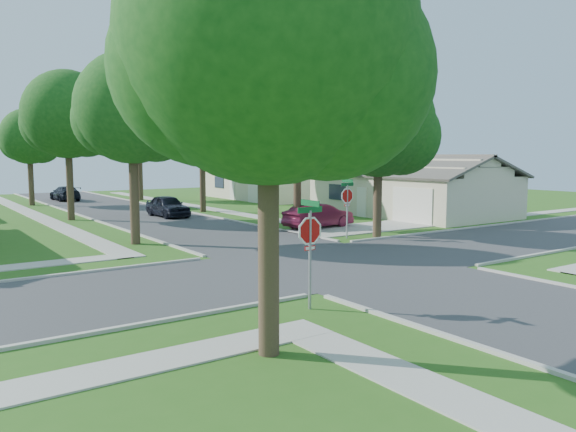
{
  "coord_description": "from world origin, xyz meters",
  "views": [
    {
      "loc": [
        -13.68,
        -16.64,
        4.17
      ],
      "look_at": [
        -0.19,
        2.85,
        1.6
      ],
      "focal_mm": 35.0,
      "sensor_mm": 36.0,
      "label": 1
    }
  ],
  "objects_px": {
    "car_curb_west": "(65,193)",
    "stop_sign_sw": "(310,235)",
    "tree_w_mid": "(68,119)",
    "tree_w_far": "(30,139)",
    "tree_ne_corner": "(380,127)",
    "stop_sign_ne": "(347,198)",
    "tree_e_mid": "(202,127)",
    "car_curb_east": "(168,206)",
    "tree_sw_corner": "(270,50)",
    "house_ne_near": "(410,193)",
    "car_driveway": "(319,216)",
    "house_ne_far": "(272,183)",
    "tree_e_near": "(298,129)",
    "tree_e_far": "(140,136)",
    "tree_w_near": "(133,113)"
  },
  "relations": [
    {
      "from": "tree_e_far",
      "to": "car_driveway",
      "type": "bearing_deg",
      "value": -87.18
    },
    {
      "from": "tree_w_near",
      "to": "tree_e_mid",
      "type": "bearing_deg",
      "value": 51.92
    },
    {
      "from": "tree_w_near",
      "to": "car_curb_west",
      "type": "relative_size",
      "value": 1.93
    },
    {
      "from": "tree_w_far",
      "to": "stop_sign_sw",
      "type": "bearing_deg",
      "value": -90.07
    },
    {
      "from": "car_driveway",
      "to": "house_ne_far",
      "type": "bearing_deg",
      "value": -32.23
    },
    {
      "from": "tree_w_far",
      "to": "house_ne_far",
      "type": "height_order",
      "value": "tree_w_far"
    },
    {
      "from": "tree_e_far",
      "to": "car_curb_east",
      "type": "xyz_separation_m",
      "value": [
        -3.55,
        -14.75,
        -5.24
      ]
    },
    {
      "from": "tree_sw_corner",
      "to": "house_ne_near",
      "type": "bearing_deg",
      "value": 37.52
    },
    {
      "from": "tree_w_far",
      "to": "tree_ne_corner",
      "type": "xyz_separation_m",
      "value": [
        11.01,
        -29.8,
        0.09
      ]
    },
    {
      "from": "tree_e_near",
      "to": "house_ne_far",
      "type": "distance_m",
      "value": 23.3
    },
    {
      "from": "tree_w_mid",
      "to": "tree_w_far",
      "type": "height_order",
      "value": "tree_w_mid"
    },
    {
      "from": "stop_sign_sw",
      "to": "tree_e_mid",
      "type": "bearing_deg",
      "value": 69.8
    },
    {
      "from": "tree_w_mid",
      "to": "car_curb_east",
      "type": "height_order",
      "value": "tree_w_mid"
    },
    {
      "from": "tree_e_near",
      "to": "car_curb_west",
      "type": "height_order",
      "value": "tree_e_near"
    },
    {
      "from": "tree_w_far",
      "to": "car_curb_west",
      "type": "relative_size",
      "value": 1.73
    },
    {
      "from": "tree_w_mid",
      "to": "car_curb_east",
      "type": "bearing_deg",
      "value": -16.68
    },
    {
      "from": "tree_w_mid",
      "to": "car_curb_west",
      "type": "height_order",
      "value": "tree_w_mid"
    },
    {
      "from": "tree_w_far",
      "to": "car_driveway",
      "type": "height_order",
      "value": "tree_w_far"
    },
    {
      "from": "car_driveway",
      "to": "tree_w_far",
      "type": "bearing_deg",
      "value": 16.81
    },
    {
      "from": "tree_w_far",
      "to": "house_ne_near",
      "type": "bearing_deg",
      "value": -48.1
    },
    {
      "from": "stop_sign_sw",
      "to": "tree_e_mid",
      "type": "relative_size",
      "value": 0.32
    },
    {
      "from": "tree_w_near",
      "to": "tree_ne_corner",
      "type": "distance_m",
      "value": 12.02
    },
    {
      "from": "stop_sign_sw",
      "to": "tree_e_near",
      "type": "height_order",
      "value": "tree_e_near"
    },
    {
      "from": "tree_w_near",
      "to": "tree_ne_corner",
      "type": "xyz_separation_m",
      "value": [
        11.0,
        -4.8,
        -0.52
      ]
    },
    {
      "from": "tree_ne_corner",
      "to": "tree_e_mid",
      "type": "bearing_deg",
      "value": 95.45
    },
    {
      "from": "car_curb_west",
      "to": "tree_w_mid",
      "type": "bearing_deg",
      "value": 76.97
    },
    {
      "from": "tree_w_near",
      "to": "tree_w_far",
      "type": "relative_size",
      "value": 1.12
    },
    {
      "from": "tree_w_far",
      "to": "house_ne_near",
      "type": "height_order",
      "value": "tree_w_far"
    },
    {
      "from": "stop_sign_sw",
      "to": "house_ne_near",
      "type": "bearing_deg",
      "value": 37.18
    },
    {
      "from": "tree_w_far",
      "to": "tree_sw_corner",
      "type": "xyz_separation_m",
      "value": [
        -2.78,
        -41.0,
        0.76
      ]
    },
    {
      "from": "tree_sw_corner",
      "to": "tree_e_far",
      "type": "bearing_deg",
      "value": 73.44
    },
    {
      "from": "tree_ne_corner",
      "to": "tree_w_near",
      "type": "bearing_deg",
      "value": 156.44
    },
    {
      "from": "stop_sign_sw",
      "to": "house_ne_near",
      "type": "relative_size",
      "value": 0.22
    },
    {
      "from": "tree_w_far",
      "to": "car_curb_east",
      "type": "distance_m",
      "value": 16.57
    },
    {
      "from": "tree_w_near",
      "to": "house_ne_near",
      "type": "distance_m",
      "value": 21.24
    },
    {
      "from": "stop_sign_sw",
      "to": "stop_sign_ne",
      "type": "height_order",
      "value": "same"
    },
    {
      "from": "house_ne_near",
      "to": "stop_sign_sw",
      "type": "bearing_deg",
      "value": -142.82
    },
    {
      "from": "tree_e_near",
      "to": "tree_e_mid",
      "type": "height_order",
      "value": "tree_e_mid"
    },
    {
      "from": "tree_e_near",
      "to": "tree_ne_corner",
      "type": "distance_m",
      "value": 5.06
    },
    {
      "from": "stop_sign_sw",
      "to": "tree_w_mid",
      "type": "relative_size",
      "value": 0.31
    },
    {
      "from": "tree_e_mid",
      "to": "tree_ne_corner",
      "type": "distance_m",
      "value": 16.89
    },
    {
      "from": "stop_sign_ne",
      "to": "tree_ne_corner",
      "type": "height_order",
      "value": "tree_ne_corner"
    },
    {
      "from": "tree_e_far",
      "to": "house_ne_near",
      "type": "relative_size",
      "value": 0.64
    },
    {
      "from": "tree_e_far",
      "to": "car_curb_west",
      "type": "xyz_separation_m",
      "value": [
        -5.95,
        3.6,
        -5.3
      ]
    },
    {
      "from": "tree_e_mid",
      "to": "tree_ne_corner",
      "type": "xyz_separation_m",
      "value": [
        1.6,
        -16.8,
        -0.66
      ]
    },
    {
      "from": "tree_e_far",
      "to": "house_ne_far",
      "type": "xyz_separation_m",
      "value": [
        11.24,
        -5.01,
        -4.46
      ]
    },
    {
      "from": "house_ne_near",
      "to": "car_curb_east",
      "type": "height_order",
      "value": "house_ne_near"
    },
    {
      "from": "tree_e_far",
      "to": "tree_ne_corner",
      "type": "xyz_separation_m",
      "value": [
        1.61,
        -29.8,
        -0.39
      ]
    },
    {
      "from": "car_curb_west",
      "to": "stop_sign_sw",
      "type": "bearing_deg",
      "value": 83.95
    },
    {
      "from": "tree_w_far",
      "to": "tree_e_mid",
      "type": "bearing_deg",
      "value": -54.1
    }
  ]
}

